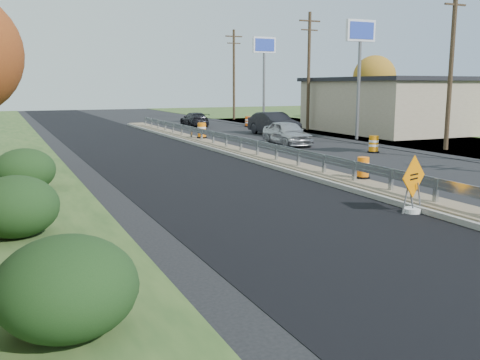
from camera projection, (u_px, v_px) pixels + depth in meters
name	position (u px, v px, depth m)	size (l,w,h in m)	color
ground	(390.00, 197.00, 17.78)	(140.00, 140.00, 0.00)	black
milled_overlay	(173.00, 164.00, 24.95)	(7.20, 120.00, 0.01)	black
median	(276.00, 162.00, 24.93)	(1.60, 55.00, 0.23)	gray
guardrail	(267.00, 147.00, 25.72)	(0.10, 46.15, 0.72)	silver
retail_building_near	(433.00, 104.00, 43.87)	(18.50, 12.50, 4.27)	tan
pylon_sign_mid	(360.00, 42.00, 35.26)	(2.20, 0.30, 7.90)	slate
pylon_sign_north	(264.00, 53.00, 47.81)	(2.20, 0.30, 7.90)	slate
utility_pole_smid	(451.00, 62.00, 29.67)	(1.90, 0.26, 9.40)	#473523
utility_pole_nmid	(309.00, 69.00, 43.11)	(1.90, 0.26, 9.40)	#473523
utility_pole_north	(234.00, 73.00, 56.56)	(1.90, 0.26, 9.40)	#473523
hedge_south	(67.00, 287.00, 7.79)	(2.09, 2.09, 1.52)	black
hedge_mid	(15.00, 206.00, 12.96)	(2.09, 2.09, 1.52)	black
hedge_north	(25.00, 170.00, 18.55)	(2.09, 2.09, 1.52)	black
tree_far_yellow	(374.00, 77.00, 58.05)	(4.62, 4.62, 6.86)	#473523
caution_sign	(412.00, 199.00, 15.43)	(1.16, 0.51, 1.69)	white
barrel_median_mid	(363.00, 168.00, 19.89)	(0.54, 0.54, 0.80)	black
barrel_median_far	(202.00, 131.00, 35.04)	(0.68, 0.68, 1.00)	black
barrel_shoulder_near	(374.00, 145.00, 29.31)	(0.64, 0.64, 0.94)	black
barrel_shoulder_mid	(289.00, 128.00, 41.62)	(0.54, 0.54, 0.79)	black
barrel_shoulder_far	(248.00, 122.00, 47.54)	(0.63, 0.63, 0.93)	black
car_silver	(287.00, 133.00, 32.98)	(1.77, 4.39, 1.50)	#B4B4B9
car_dark_mid	(274.00, 124.00, 39.69)	(1.78, 5.11, 1.68)	black
car_dark_far	(194.00, 119.00, 47.88)	(1.78, 4.37, 1.27)	black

